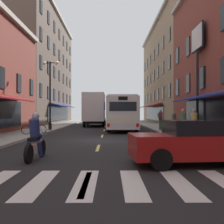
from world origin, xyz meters
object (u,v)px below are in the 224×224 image
object	(u,v)px
billboard_sign	(197,52)
pedestrian_near	(161,119)
pedestrian_rear	(194,123)
pedestrian_mid	(174,120)
bicycle_near	(34,129)
sedan_near	(200,142)
motorcycle_rider	(36,140)
sedan_mid	(97,119)
transit_bus	(122,113)
pedestrian_far	(183,122)
box_truck	(95,110)
street_lamp_twin	(50,92)

from	to	relation	value
billboard_sign	pedestrian_near	bearing A→B (deg)	118.05
billboard_sign	pedestrian_rear	xyz separation A→B (m)	(-1.52, -4.23, -5.14)
pedestrian_mid	bicycle_near	bearing A→B (deg)	-169.57
sedan_near	motorcycle_rider	size ratio (longest dim) A/B	2.13
sedan_mid	pedestrian_rear	world-z (taller)	pedestrian_rear
transit_bus	sedan_near	size ratio (longest dim) A/B	2.54
pedestrian_near	pedestrian_far	bearing A→B (deg)	-50.36
billboard_sign	box_truck	size ratio (longest dim) A/B	1.00
billboard_sign	box_truck	xyz separation A→B (m)	(-8.36, 13.08, -4.17)
street_lamp_twin	sedan_near	bearing A→B (deg)	-62.36
sedan_mid	motorcycle_rider	distance (m)	35.03
transit_bus	pedestrian_near	bearing A→B (deg)	-31.89
bicycle_near	sedan_mid	bearing A→B (deg)	82.78
billboard_sign	box_truck	distance (m)	16.07
transit_bus	pedestrian_mid	bearing A→B (deg)	-22.95
transit_bus	sedan_mid	bearing A→B (deg)	99.93
transit_bus	billboard_sign	bearing A→B (deg)	-47.69
bicycle_near	pedestrian_far	size ratio (longest dim) A/B	0.97
bicycle_near	pedestrian_rear	world-z (taller)	pedestrian_rear
sedan_near	bicycle_near	xyz separation A→B (m)	(-8.17, 10.54, -0.22)
transit_bus	motorcycle_rider	xyz separation A→B (m)	(-3.69, -16.78, -0.91)
pedestrian_rear	street_lamp_twin	xyz separation A→B (m)	(-10.24, 8.01, 2.43)
pedestrian_rear	street_lamp_twin	distance (m)	13.23
pedestrian_near	pedestrian_mid	distance (m)	1.25
box_truck	pedestrian_far	distance (m)	17.60
billboard_sign	pedestrian_mid	xyz separation A→B (m)	(-0.82, 3.99, -5.22)
pedestrian_near	motorcycle_rider	bearing A→B (deg)	-76.79
motorcycle_rider	street_lamp_twin	distance (m)	15.14
transit_bus	pedestrian_near	xyz separation A→B (m)	(3.34, -2.08, -0.51)
sedan_mid	pedestrian_far	xyz separation A→B (m)	(6.65, -27.45, 0.36)
pedestrian_mid	pedestrian_rear	xyz separation A→B (m)	(-0.71, -8.22, 0.08)
billboard_sign	pedestrian_rear	size ratio (longest dim) A/B	4.59
box_truck	motorcycle_rider	world-z (taller)	box_truck
pedestrian_near	pedestrian_mid	xyz separation A→B (m)	(1.23, 0.14, -0.15)
sedan_mid	pedestrian_near	world-z (taller)	pedestrian_near
sedan_mid	pedestrian_near	size ratio (longest dim) A/B	2.39
billboard_sign	bicycle_near	world-z (taller)	billboard_sign
motorcycle_rider	pedestrian_near	world-z (taller)	pedestrian_near
pedestrian_near	pedestrian_far	xyz separation A→B (m)	(0.11, -7.13, -0.07)
motorcycle_rider	pedestrian_rear	distance (m)	10.06
pedestrian_far	sedan_near	bearing A→B (deg)	46.77
sedan_mid	bicycle_near	xyz separation A→B (m)	(-3.21, -25.38, -0.18)
motorcycle_rider	pedestrian_near	xyz separation A→B (m)	(7.03, 14.70, 0.40)
box_truck	pedestrian_mid	world-z (taller)	box_truck
box_truck	pedestrian_mid	distance (m)	11.86
transit_bus	street_lamp_twin	world-z (taller)	street_lamp_twin
billboard_sign	pedestrian_near	xyz separation A→B (m)	(-2.05, 3.84, -5.06)
motorcycle_rider	pedestrian_rear	xyz separation A→B (m)	(7.56, 6.63, 0.33)
pedestrian_far	street_lamp_twin	distance (m)	12.34
pedestrian_far	street_lamp_twin	bearing A→B (deg)	-67.65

